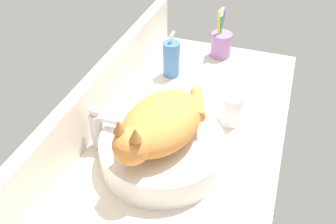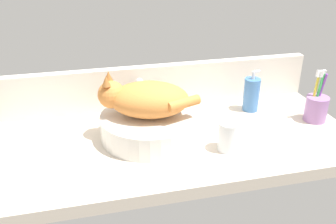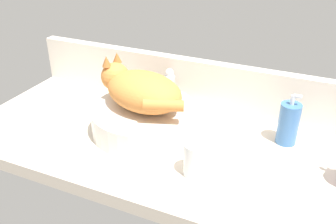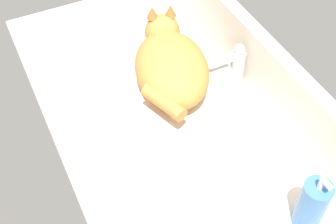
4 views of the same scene
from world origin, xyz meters
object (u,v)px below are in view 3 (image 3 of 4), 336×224
Objects in this scene: faucet at (168,87)px; soap_dispenser at (288,123)px; sink_basin at (145,119)px; cat at (140,89)px; water_glass at (197,161)px.

faucet is 0.86× the size of soap_dispenser.
soap_dispenser is (40.71, -6.37, -0.94)cm from faucet.
cat reaches higher than sink_basin.
water_glass is (-18.78, -24.73, -2.35)cm from soap_dispenser.
sink_basin is 42.18cm from soap_dispenser.
cat is at bearing 168.35° from sink_basin.
faucet reaches higher than water_glass.
sink_basin is at bearing -11.65° from cat.
water_glass is at bearing -32.02° from sink_basin.
soap_dispenser is at bearing 15.24° from sink_basin.
water_glass is (23.19, -13.94, -9.60)cm from cat.
cat is at bearing 148.99° from water_glass.
sink_basin is 2.04× the size of soap_dispenser.
cat is 28.71cm from water_glass.
cat is at bearing -94.22° from faucet.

